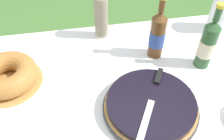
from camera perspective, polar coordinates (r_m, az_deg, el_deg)
name	(u,v)px	position (r m, az deg, el deg)	size (l,w,h in m)	color
garden_table	(91,106)	(1.15, -4.71, -8.28)	(1.89, 1.04, 0.74)	brown
tablecloth	(91,100)	(1.11, -4.86, -6.74)	(1.90, 1.05, 0.10)	white
berry_tart	(151,106)	(1.05, 8.83, -8.02)	(0.40, 0.40, 0.06)	#38383D
serving_knife	(153,95)	(1.04, 9.40, -5.63)	(0.20, 0.34, 0.01)	silver
bundt_cake	(7,75)	(1.22, -22.88, -1.05)	(0.30, 0.30, 0.10)	tan
cup_stack	(101,17)	(1.35, -2.48, 12.07)	(0.07, 0.07, 0.25)	beige
cider_bottle_green	(207,44)	(1.24, 20.99, 5.54)	(0.08, 0.08, 0.34)	#2D562D
cider_bottle_amber	(157,35)	(1.24, 10.34, 7.97)	(0.08, 0.08, 0.33)	brown
paper_towel_roll	(220,13)	(1.53, 23.51, 11.82)	(0.11, 0.11, 0.21)	white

